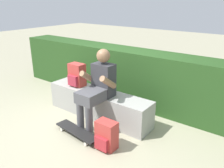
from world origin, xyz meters
TOP-DOWN VIEW (x-y plane):
  - ground_plane at (0.00, 0.00)m, footprint 24.00×24.00m
  - bench_main at (0.00, 0.33)m, footprint 1.95×0.41m
  - person_skater at (0.18, 0.12)m, footprint 0.49×0.62m
  - skateboard_near_person at (0.15, -0.33)m, footprint 0.82×0.28m
  - backpack_on_bench at (-0.48, 0.32)m, footprint 0.28×0.23m
  - backpack_on_ground at (0.68, -0.30)m, footprint 0.28×0.23m
  - hedge_row at (0.16, 1.23)m, footprint 5.80×0.56m

SIDE VIEW (x-z plane):
  - ground_plane at x=0.00m, z-range 0.00..0.00m
  - skateboard_near_person at x=0.15m, z-range 0.03..0.12m
  - backpack_on_ground at x=0.68m, z-range -0.01..0.39m
  - bench_main at x=0.00m, z-range 0.00..0.47m
  - hedge_row at x=0.16m, z-range 0.00..1.03m
  - backpack_on_bench at x=-0.48m, z-range 0.46..0.86m
  - person_skater at x=0.18m, z-range 0.05..1.27m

